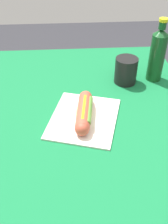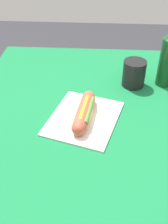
{
  "view_description": "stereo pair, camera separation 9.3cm",
  "coord_description": "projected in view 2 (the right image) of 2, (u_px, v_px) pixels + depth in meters",
  "views": [
    {
      "loc": [
        0.68,
        -0.04,
        1.37
      ],
      "look_at": [
        -0.05,
        0.01,
        0.79
      ],
      "focal_mm": 43.99,
      "sensor_mm": 36.0,
      "label": 1
    },
    {
      "loc": [
        0.68,
        0.05,
        1.37
      ],
      "look_at": [
        -0.05,
        0.01,
        0.79
      ],
      "focal_mm": 43.99,
      "sensor_mm": 36.0,
      "label": 2
    }
  ],
  "objects": [
    {
      "name": "soda_bottle",
      "position": [
        168.0,
        59.0,
        1.05
      ],
      "size": [
        0.06,
        0.06,
        0.26
      ],
      "color": "#14471E",
      "rests_on": "dining_table"
    },
    {
      "name": "hot_dog",
      "position": [
        84.0,
        112.0,
        0.93
      ],
      "size": [
        0.22,
        0.08,
        0.05
      ],
      "color": "#E5BC75",
      "rests_on": "paper_wrapper"
    },
    {
      "name": "drinking_cup",
      "position": [
        134.0,
        73.0,
        1.08
      ],
      "size": [
        0.09,
        0.09,
        0.11
      ],
      "primitive_type": "cylinder",
      "color": "black",
      "rests_on": "dining_table"
    },
    {
      "name": "paper_wrapper",
      "position": [
        84.0,
        118.0,
        0.95
      ],
      "size": [
        0.31,
        0.29,
        0.01
      ],
      "primitive_type": "cube",
      "rotation": [
        0.0,
        0.0,
        -0.29
      ],
      "color": "silver",
      "rests_on": "dining_table"
    },
    {
      "name": "dining_table",
      "position": [
        81.0,
        156.0,
        1.0
      ],
      "size": [
        1.2,
        0.84,
        0.76
      ],
      "color": "brown",
      "rests_on": "ground"
    }
  ]
}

